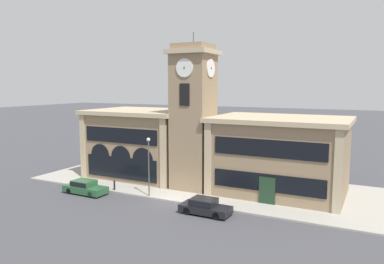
% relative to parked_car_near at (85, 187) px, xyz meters
% --- Properties ---
extents(ground_plane, '(300.00, 300.00, 0.00)m').
position_rel_parked_car_near_xyz_m(ground_plane, '(8.97, 1.59, -0.72)').
color(ground_plane, '#424247').
extents(sidewalk_kerb, '(37.71, 13.91, 0.15)m').
position_rel_parked_car_near_xyz_m(sidewalk_kerb, '(8.97, 8.55, -0.65)').
color(sidewalk_kerb, '#A39E93').
rests_on(sidewalk_kerb, ground_plane).
extents(clock_tower, '(4.52, 4.52, 16.31)m').
position_rel_parked_car_near_xyz_m(clock_tower, '(8.98, 6.68, 6.89)').
color(clock_tower, '#937A5B').
rests_on(clock_tower, ground_plane).
extents(town_hall_left_wing, '(12.35, 9.42, 8.03)m').
position_rel_parked_car_near_xyz_m(town_hall_left_wing, '(0.94, 9.10, 3.32)').
color(town_hall_left_wing, '#937A5B').
rests_on(town_hall_left_wing, ground_plane).
extents(town_hall_right_wing, '(13.35, 9.42, 7.80)m').
position_rel_parked_car_near_xyz_m(town_hall_right_wing, '(17.51, 9.11, 3.20)').
color(town_hall_right_wing, '#937A5B').
rests_on(town_hall_right_wing, ground_plane).
extents(parked_car_near, '(4.61, 1.92, 1.39)m').
position_rel_parked_car_near_xyz_m(parked_car_near, '(0.00, 0.00, 0.00)').
color(parked_car_near, '#285633').
rests_on(parked_car_near, ground_plane).
extents(parked_car_mid, '(4.40, 1.94, 1.37)m').
position_rel_parked_car_near_xyz_m(parked_car_mid, '(13.42, -0.00, -0.01)').
color(parked_car_mid, black).
rests_on(parked_car_mid, ground_plane).
extents(street_lamp, '(0.36, 0.36, 5.77)m').
position_rel_parked_car_near_xyz_m(street_lamp, '(6.52, 1.90, 3.22)').
color(street_lamp, '#4C4C51').
rests_on(street_lamp, sidewalk_kerb).
extents(bollard, '(0.18, 0.18, 1.06)m').
position_rel_parked_car_near_xyz_m(bollard, '(2.15, 2.01, -0.05)').
color(bollard, black).
rests_on(bollard, sidewalk_kerb).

